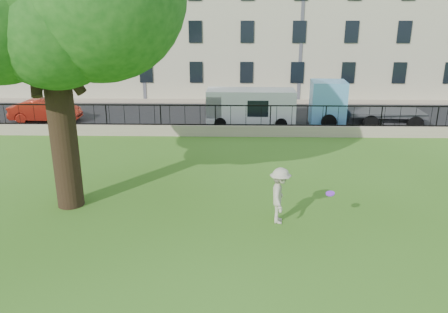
{
  "coord_description": "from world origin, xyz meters",
  "views": [
    {
      "loc": [
        1.05,
        -11.32,
        6.31
      ],
      "look_at": [
        0.68,
        3.5,
        1.53
      ],
      "focal_mm": 35.0,
      "sensor_mm": 36.0,
      "label": 1
    }
  ],
  "objects_px": {
    "blue_truck": "(365,104)",
    "red_sedan": "(45,111)",
    "man": "(280,196)",
    "white_van": "(251,108)",
    "frisbee": "(330,194)"
  },
  "relations": [
    {
      "from": "frisbee",
      "to": "red_sedan",
      "type": "relative_size",
      "value": 0.06
    },
    {
      "from": "man",
      "to": "frisbee",
      "type": "bearing_deg",
      "value": -95.44
    },
    {
      "from": "frisbee",
      "to": "blue_truck",
      "type": "bearing_deg",
      "value": 70.3
    },
    {
      "from": "frisbee",
      "to": "blue_truck",
      "type": "distance_m",
      "value": 14.19
    },
    {
      "from": "man",
      "to": "frisbee",
      "type": "distance_m",
      "value": 1.55
    },
    {
      "from": "man",
      "to": "white_van",
      "type": "xyz_separation_m",
      "value": [
        -0.5,
        12.96,
        0.18
      ]
    },
    {
      "from": "white_van",
      "to": "blue_truck",
      "type": "distance_m",
      "value": 6.79
    },
    {
      "from": "frisbee",
      "to": "man",
      "type": "bearing_deg",
      "value": 167.97
    },
    {
      "from": "man",
      "to": "blue_truck",
      "type": "distance_m",
      "value": 14.48
    },
    {
      "from": "red_sedan",
      "to": "white_van",
      "type": "bearing_deg",
      "value": -95.08
    },
    {
      "from": "blue_truck",
      "to": "frisbee",
      "type": "bearing_deg",
      "value": -105.37
    },
    {
      "from": "red_sedan",
      "to": "blue_truck",
      "type": "bearing_deg",
      "value": -93.64
    },
    {
      "from": "frisbee",
      "to": "blue_truck",
      "type": "xyz_separation_m",
      "value": [
        4.78,
        13.36,
        0.2
      ]
    },
    {
      "from": "blue_truck",
      "to": "red_sedan",
      "type": "bearing_deg",
      "value": -177.68
    },
    {
      "from": "red_sedan",
      "to": "frisbee",
      "type": "bearing_deg",
      "value": -135.19
    }
  ]
}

